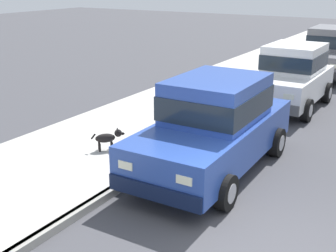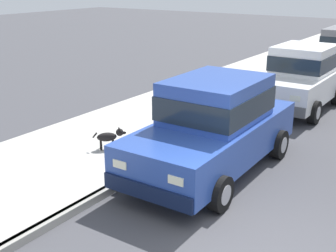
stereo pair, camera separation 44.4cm
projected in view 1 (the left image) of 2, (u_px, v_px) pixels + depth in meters
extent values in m
cube|color=gray|center=(102.00, 198.00, 7.84)|extent=(0.16, 64.00, 0.14)
cube|color=#B7B5AD|center=(31.00, 175.00, 8.73)|extent=(3.60, 64.00, 0.14)
cube|color=#28479E|center=(213.00, 138.00, 8.94)|extent=(1.85, 4.52, 0.76)
cube|color=#28479E|center=(217.00, 98.00, 8.77)|extent=(1.61, 2.12, 0.84)
cube|color=#19232D|center=(217.00, 101.00, 8.79)|extent=(1.64, 2.16, 0.46)
cube|color=#0E1837|center=(156.00, 191.00, 7.23)|extent=(1.77, 0.22, 0.28)
cube|color=#0E1837|center=(251.00, 120.00, 10.81)|extent=(1.77, 0.22, 0.28)
cylinder|color=black|center=(226.00, 192.00, 7.49)|extent=(0.23, 0.64, 0.64)
cylinder|color=#9E9EA3|center=(226.00, 192.00, 7.49)|extent=(0.24, 0.35, 0.35)
cylinder|color=black|center=(138.00, 170.00, 8.37)|extent=(0.23, 0.64, 0.64)
cylinder|color=#9E9EA3|center=(138.00, 170.00, 8.37)|extent=(0.24, 0.35, 0.35)
cylinder|color=black|center=(277.00, 142.00, 9.77)|extent=(0.23, 0.64, 0.64)
cylinder|color=#9E9EA3|center=(277.00, 142.00, 9.77)|extent=(0.24, 0.35, 0.35)
cylinder|color=black|center=(204.00, 129.00, 10.64)|extent=(0.23, 0.64, 0.64)
cylinder|color=#9E9EA3|center=(204.00, 129.00, 10.64)|extent=(0.24, 0.35, 0.35)
cube|color=#EAEACC|center=(185.00, 180.00, 6.82)|extent=(0.28, 0.08, 0.14)
cube|color=#EAEACC|center=(126.00, 165.00, 7.36)|extent=(0.28, 0.08, 0.14)
cube|color=white|center=(290.00, 85.00, 13.35)|extent=(1.76, 3.72, 0.76)
cube|color=white|center=(295.00, 58.00, 13.30)|extent=(1.53, 1.91, 0.80)
cube|color=#19232D|center=(295.00, 60.00, 13.32)|extent=(1.57, 1.95, 0.44)
cube|color=#505050|center=(269.00, 106.00, 11.98)|extent=(1.69, 0.22, 0.28)
cube|color=#505050|center=(306.00, 81.00, 14.87)|extent=(1.69, 0.22, 0.28)
cylinder|color=black|center=(307.00, 110.00, 12.12)|extent=(0.23, 0.64, 0.64)
cylinder|color=#9E9EA3|center=(307.00, 110.00, 12.12)|extent=(0.24, 0.35, 0.35)
cylinder|color=black|center=(248.00, 101.00, 12.98)|extent=(0.23, 0.64, 0.64)
cylinder|color=#9E9EA3|center=(248.00, 101.00, 12.98)|extent=(0.24, 0.35, 0.35)
cylinder|color=black|center=(327.00, 93.00, 13.96)|extent=(0.23, 0.64, 0.64)
cylinder|color=#9E9EA3|center=(327.00, 93.00, 13.96)|extent=(0.24, 0.35, 0.35)
cylinder|color=black|center=(274.00, 86.00, 14.82)|extent=(0.23, 0.64, 0.64)
cylinder|color=#9E9EA3|center=(274.00, 86.00, 14.82)|extent=(0.24, 0.35, 0.35)
cube|color=#EAEACC|center=(289.00, 97.00, 11.57)|extent=(0.28, 0.08, 0.14)
cube|color=#EAEACC|center=(251.00, 91.00, 12.11)|extent=(0.28, 0.08, 0.14)
cube|color=slate|center=(330.00, 58.00, 17.68)|extent=(1.87, 4.53, 0.76)
cube|color=slate|center=(333.00, 38.00, 17.51)|extent=(1.62, 2.12, 0.84)
cube|color=#19232D|center=(333.00, 40.00, 17.53)|extent=(1.65, 2.17, 0.46)
cube|color=#252527|center=(317.00, 74.00, 15.96)|extent=(1.77, 0.23, 0.28)
cylinder|color=black|center=(298.00, 71.00, 17.10)|extent=(0.23, 0.64, 0.64)
cylinder|color=#9E9EA3|center=(298.00, 71.00, 17.10)|extent=(0.25, 0.36, 0.35)
cylinder|color=black|center=(315.00, 60.00, 19.37)|extent=(0.23, 0.64, 0.64)
cylinder|color=#9E9EA3|center=(315.00, 60.00, 19.37)|extent=(0.25, 0.36, 0.35)
cube|color=#EAEACC|center=(334.00, 66.00, 15.56)|extent=(0.28, 0.08, 0.14)
cube|color=#EAEACC|center=(302.00, 63.00, 16.09)|extent=(0.28, 0.08, 0.14)
ellipsoid|color=black|center=(105.00, 138.00, 9.73)|extent=(0.45, 0.45, 0.20)
cylinder|color=black|center=(111.00, 145.00, 9.88)|extent=(0.05, 0.05, 0.18)
cylinder|color=black|center=(112.00, 146.00, 9.77)|extent=(0.05, 0.05, 0.18)
cylinder|color=black|center=(99.00, 146.00, 9.81)|extent=(0.05, 0.05, 0.18)
cylinder|color=black|center=(100.00, 148.00, 9.70)|extent=(0.05, 0.05, 0.18)
sphere|color=black|center=(118.00, 133.00, 9.77)|extent=(0.17, 0.17, 0.17)
ellipsoid|color=black|center=(122.00, 134.00, 9.80)|extent=(0.13, 0.13, 0.06)
cone|color=black|center=(117.00, 129.00, 9.78)|extent=(0.06, 0.06, 0.07)
cone|color=black|center=(118.00, 130.00, 9.69)|extent=(0.06, 0.06, 0.07)
cylinder|color=black|center=(93.00, 137.00, 9.65)|extent=(0.11, 0.11, 0.13)
cylinder|color=gold|center=(183.00, 130.00, 11.02)|extent=(0.24, 0.24, 0.06)
cylinder|color=gold|center=(183.00, 118.00, 10.92)|extent=(0.17, 0.17, 0.55)
sphere|color=gold|center=(183.00, 106.00, 10.82)|extent=(0.15, 0.15, 0.15)
cylinder|color=gold|center=(179.00, 116.00, 10.97)|extent=(0.10, 0.07, 0.07)
cylinder|color=gold|center=(187.00, 118.00, 10.85)|extent=(0.10, 0.07, 0.07)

